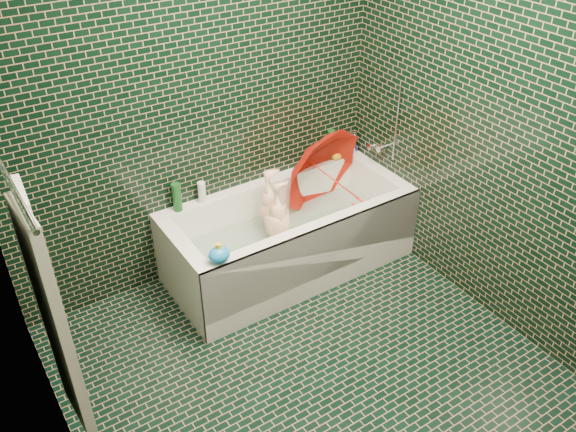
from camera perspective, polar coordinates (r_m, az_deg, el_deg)
floor at (r=3.64m, az=3.07°, el=-15.59°), size 2.80×2.80×0.00m
wall_back at (r=3.88m, az=-8.67°, el=10.59°), size 2.80×0.00×2.80m
wall_left at (r=2.42m, az=-22.14°, el=-8.17°), size 0.00×2.80×2.80m
wall_right at (r=3.65m, az=20.66°, el=7.13°), size 0.00×2.80×2.80m
bathtub at (r=4.29m, az=0.21°, el=-2.57°), size 1.70×0.75×0.55m
bath_mat at (r=4.34m, az=0.09°, el=-3.04°), size 1.35×0.47×0.01m
water at (r=4.25m, az=0.09°, el=-1.49°), size 1.48×0.53×0.00m
towel_rail at (r=2.43m, az=-24.09°, el=1.90°), size 0.02×0.58×0.02m
towel at (r=2.74m, az=-21.16°, el=-8.31°), size 0.08×0.44×1.12m
faucet at (r=4.43m, az=9.07°, el=6.81°), size 0.18×0.19×0.55m
child at (r=4.20m, az=-0.79°, el=-1.83°), size 1.00×0.57×0.28m
umbrella at (r=4.35m, az=4.36°, el=3.35°), size 0.88×0.93×0.85m
soap_bottle_a at (r=4.72m, az=5.47°, el=5.84°), size 0.12×0.12×0.27m
soap_bottle_b at (r=4.74m, az=6.21°, el=5.88°), size 0.11×0.11×0.19m
soap_bottle_c at (r=4.69m, az=5.01°, el=5.64°), size 0.16×0.16×0.15m
bottle_right_tall at (r=4.59m, az=4.03°, el=6.69°), size 0.07×0.07×0.24m
bottle_right_pump at (r=4.71m, az=6.10°, el=6.87°), size 0.06×0.06×0.16m
bottle_left_tall at (r=4.04m, az=-10.36°, el=1.74°), size 0.08×0.08×0.20m
bottle_left_short at (r=4.11m, az=-8.06°, el=2.20°), size 0.06×0.06×0.15m
rubber_duck at (r=4.62m, az=4.61°, el=5.72°), size 0.11×0.09×0.09m
bath_toy at (r=3.57m, az=-6.47°, el=-3.59°), size 0.16×0.15×0.13m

